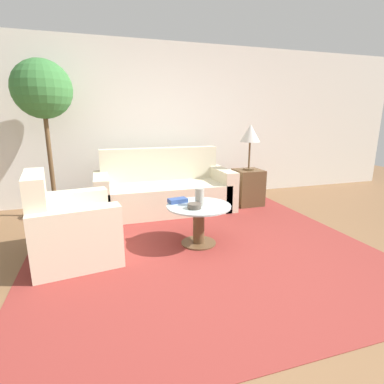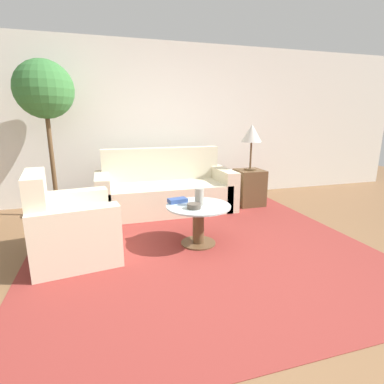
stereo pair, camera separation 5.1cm
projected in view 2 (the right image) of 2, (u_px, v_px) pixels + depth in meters
The scene contains 12 objects.
ground_plane at pixel (211, 279), 2.68m from camera, with size 14.00×14.00×0.00m, color brown.
wall_back at pixel (153, 123), 5.05m from camera, with size 10.00×0.06×2.60m.
rug at pixel (198, 243), 3.42m from camera, with size 3.62×3.64×0.01m.
sofa_main at pixel (165, 191), 4.63m from camera, with size 2.05×0.87×0.94m.
armchair at pixel (68, 230), 3.04m from camera, with size 0.92×1.02×0.90m.
coffee_table at pixel (198, 219), 3.35m from camera, with size 0.72×0.72×0.46m.
side_table at pixel (249, 187), 4.88m from camera, with size 0.42×0.42×0.58m.
table_lamp at pixel (252, 135), 4.67m from camera, with size 0.31×0.31×0.72m.
potted_plant at pixel (46, 104), 4.03m from camera, with size 0.77×0.77×2.15m.
vase at pixel (199, 197), 3.30m from camera, with size 0.10×0.10×0.19m.
bowl at pixel (194, 206), 3.19m from camera, with size 0.15×0.15×0.05m.
book_stack at pixel (177, 200), 3.41m from camera, with size 0.23×0.15×0.05m.
Camera 2 is at (-0.86, -2.26, 1.41)m, focal length 28.00 mm.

